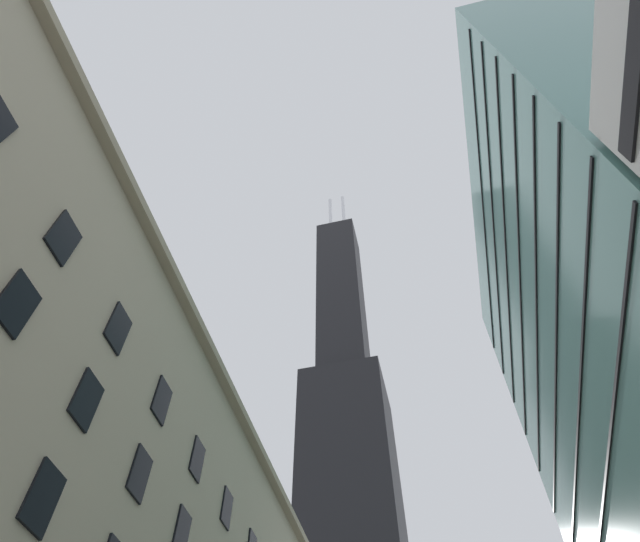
{
  "coord_description": "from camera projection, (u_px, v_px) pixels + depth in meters",
  "views": [
    {
      "loc": [
        1.9,
        -6.17,
        1.94
      ],
      "look_at": [
        -2.13,
        10.63,
        25.95
      ],
      "focal_mm": 31.04,
      "sensor_mm": 36.0,
      "label": 1
    }
  ],
  "objects": []
}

